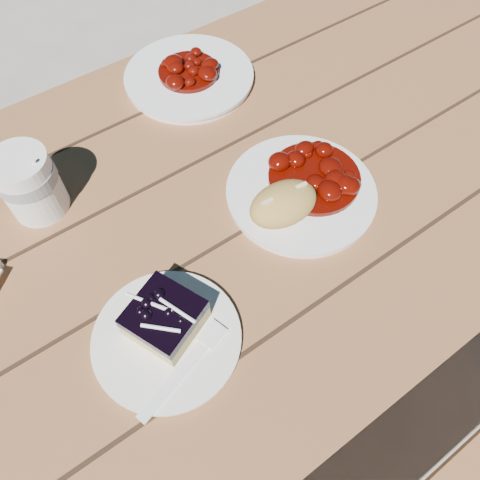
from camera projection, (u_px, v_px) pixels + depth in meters
ground at (178, 384)px, 1.34m from camera, size 60.00×60.00×0.00m
picnic_table at (141, 295)px, 0.84m from camera, size 2.00×1.55×0.75m
main_plate at (301, 193)px, 0.75m from camera, size 0.23×0.23×0.02m
goulash_stew at (315, 171)px, 0.74m from camera, size 0.15×0.15×0.04m
bread_roll at (283, 204)px, 0.70m from camera, size 0.12×0.08×0.06m
dessert_plate at (167, 339)px, 0.62m from camera, size 0.19×0.19×0.01m
blueberry_cake at (165, 318)px, 0.61m from camera, size 0.11×0.11×0.05m
fork_dessert at (175, 380)px, 0.59m from camera, size 0.16×0.07×0.00m
coffee_cup at (30, 184)px, 0.70m from camera, size 0.09×0.09×0.11m
second_plate at (189, 78)px, 0.90m from camera, size 0.24×0.24×0.02m
second_stew at (188, 65)px, 0.88m from camera, size 0.12×0.12×0.04m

